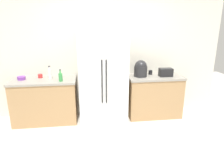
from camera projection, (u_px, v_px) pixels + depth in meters
ground_plane at (119, 154)px, 3.15m from camera, size 10.02×10.02×0.00m
kitchen_back_panel at (107, 50)px, 4.33m from camera, size 5.01×0.10×2.79m
counter_left at (45, 101)px, 4.11m from camera, size 1.26×0.61×0.88m
counter_right at (154, 96)px, 4.39m from camera, size 1.14×0.61×0.88m
refrigerator at (103, 77)px, 4.07m from camera, size 0.94×0.69×1.82m
toaster at (166, 72)px, 4.21m from camera, size 0.27×0.15×0.17m
rice_cooker at (141, 69)px, 4.19m from camera, size 0.27×0.27×0.34m
bottle_a at (61, 77)px, 3.86m from camera, size 0.07×0.07×0.23m
bottle_b at (50, 74)px, 4.01m from camera, size 0.07×0.07×0.26m
cup_a at (150, 72)px, 4.38m from camera, size 0.08×0.08×0.09m
cup_b at (40, 76)px, 4.12m from camera, size 0.09×0.09×0.08m
cup_c at (170, 72)px, 4.41m from camera, size 0.08×0.08×0.09m
bowl_a at (21, 78)px, 3.98m from camera, size 0.15×0.15×0.06m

